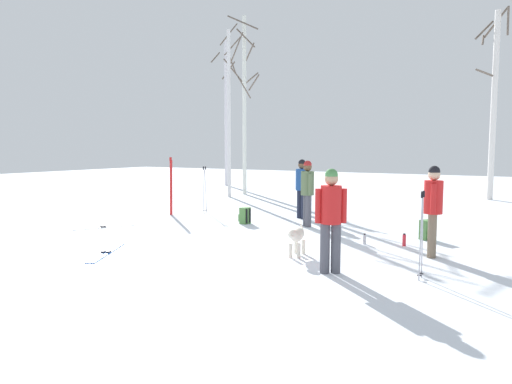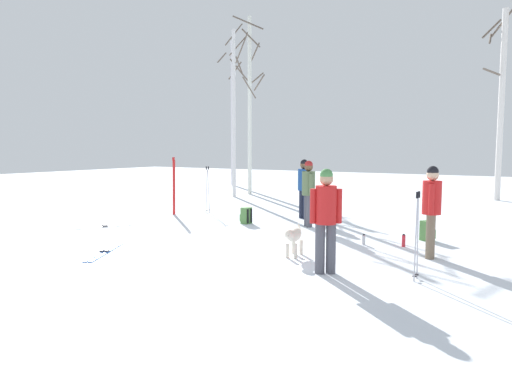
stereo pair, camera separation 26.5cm
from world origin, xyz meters
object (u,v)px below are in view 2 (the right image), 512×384
at_px(person_1, 326,214).
at_px(water_bottle_1, 404,241).
at_px(person_3, 432,206).
at_px(ski_poles_0, 417,233).
at_px(ski_pair_planted_0, 174,186).
at_px(ski_pair_lying_0, 103,227).
at_px(person_2, 308,189).
at_px(ski_poles_1, 208,188).
at_px(ski_pair_lying_1, 106,251).
at_px(backpack_0, 246,216).
at_px(person_0, 304,185).
at_px(birch_tree_1, 250,102).
at_px(birch_tree_3, 501,99).
at_px(birch_tree_0, 233,110).
at_px(birch_tree_2, 235,110).
at_px(dog, 294,236).
at_px(backpack_1, 427,231).
at_px(water_bottle_0, 364,240).

height_order(person_1, water_bottle_1, person_1).
height_order(person_3, ski_poles_0, person_3).
bearing_deg(ski_poles_0, person_3, 94.29).
bearing_deg(ski_pair_planted_0, ski_pair_lying_0, -90.62).
bearing_deg(person_2, ski_poles_1, 168.92).
distance_m(ski_pair_lying_1, backpack_0, 4.41).
xyz_separation_m(person_0, birch_tree_1, (-5.15, 5.24, 3.02)).
height_order(person_3, birch_tree_3, birch_tree_3).
height_order(ski_pair_lying_0, backpack_0, backpack_0).
height_order(person_2, backpack_0, person_2).
height_order(person_3, birch_tree_0, birch_tree_0).
distance_m(water_bottle_1, birch_tree_2, 11.28).
relative_size(person_2, water_bottle_1, 6.42).
bearing_deg(person_3, dog, -150.30).
height_order(person_2, dog, person_2).
relative_size(ski_pair_lying_1, backpack_1, 3.71).
bearing_deg(ski_poles_0, ski_pair_lying_0, 174.32).
relative_size(ski_poles_0, backpack_0, 3.14).
relative_size(person_2, ski_pair_lying_0, 1.11).
xyz_separation_m(person_3, ski_poles_0, (0.13, -1.68, -0.24)).
xyz_separation_m(dog, birch_tree_1, (-7.10, 9.66, 3.61)).
bearing_deg(person_3, ski_poles_0, -85.71).
bearing_deg(backpack_1, dog, -121.63).
xyz_separation_m(person_3, birch_tree_3, (0.17, 11.41, 2.90)).
relative_size(person_0, birch_tree_2, 0.24).
bearing_deg(birch_tree_2, ski_pair_planted_0, -75.63).
distance_m(person_3, ski_pair_lying_1, 6.32).
bearing_deg(person_2, backpack_1, -5.55).
distance_m(person_2, ski_poles_1, 3.93).
bearing_deg(ski_pair_lying_0, backpack_0, 40.01).
height_order(ski_pair_planted_0, backpack_0, ski_pair_planted_0).
relative_size(ski_poles_1, water_bottle_1, 5.47).
xyz_separation_m(dog, birch_tree_2, (-7.06, 8.41, 3.22)).
height_order(person_1, ski_pair_lying_1, person_1).
xyz_separation_m(backpack_0, water_bottle_1, (4.40, -0.80, -0.09)).
relative_size(person_0, backpack_0, 3.90).
distance_m(ski_pair_lying_0, ski_pair_lying_1, 3.09).
bearing_deg(person_0, backpack_1, -21.62).
bearing_deg(ski_pair_planted_0, person_0, 19.45).
bearing_deg(birch_tree_3, ski_pair_lying_0, -123.41).
xyz_separation_m(person_3, ski_pair_planted_0, (-7.90, 1.84, -0.11)).
bearing_deg(water_bottle_0, water_bottle_1, 15.83).
bearing_deg(ski_pair_lying_0, birch_tree_2, 99.42).
distance_m(backpack_1, birch_tree_2, 10.96).
bearing_deg(backpack_0, ski_pair_planted_0, 173.69).
relative_size(person_0, person_1, 1.00).
height_order(ski_pair_lying_0, birch_tree_2, birch_tree_2).
height_order(person_1, backpack_1, person_1).
bearing_deg(person_3, person_0, 142.66).
bearing_deg(birch_tree_3, ski_poles_1, -130.70).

